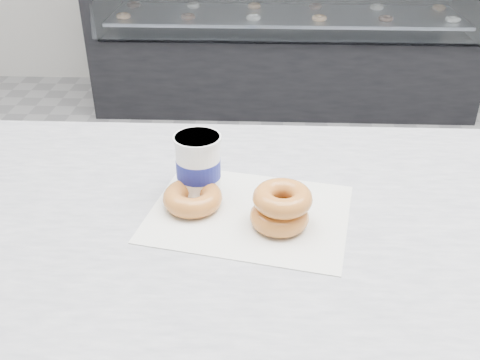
{
  "coord_description": "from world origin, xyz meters",
  "views": [
    {
      "loc": [
        -0.14,
        -1.35,
        1.43
      ],
      "look_at": [
        -0.18,
        -0.54,
        0.94
      ],
      "focal_mm": 40.0,
      "sensor_mm": 36.0,
      "label": 1
    }
  ],
  "objects_px": {
    "display_case": "(285,29)",
    "donut_single": "(193,198)",
    "donut_stack": "(281,207)",
    "coffee_cup": "(198,164)"
  },
  "relations": [
    {
      "from": "donut_stack",
      "to": "coffee_cup",
      "type": "xyz_separation_m",
      "value": [
        -0.15,
        0.1,
        0.02
      ]
    },
    {
      "from": "display_case",
      "to": "donut_single",
      "type": "bearing_deg",
      "value": -95.51
    },
    {
      "from": "display_case",
      "to": "donut_stack",
      "type": "relative_size",
      "value": 21.04
    },
    {
      "from": "coffee_cup",
      "to": "donut_stack",
      "type": "bearing_deg",
      "value": -44.74
    },
    {
      "from": "display_case",
      "to": "donut_single",
      "type": "height_order",
      "value": "display_case"
    },
    {
      "from": "display_case",
      "to": "donut_stack",
      "type": "height_order",
      "value": "display_case"
    },
    {
      "from": "donut_stack",
      "to": "donut_single",
      "type": "bearing_deg",
      "value": 162.44
    },
    {
      "from": "display_case",
      "to": "donut_stack",
      "type": "xyz_separation_m",
      "value": [
        -0.11,
        -2.74,
        0.45
      ]
    },
    {
      "from": "donut_single",
      "to": "donut_stack",
      "type": "xyz_separation_m",
      "value": [
        0.15,
        -0.05,
        0.02
      ]
    },
    {
      "from": "display_case",
      "to": "coffee_cup",
      "type": "distance_m",
      "value": 2.69
    }
  ]
}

